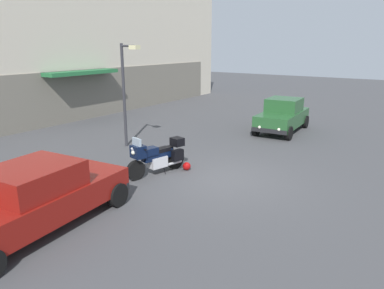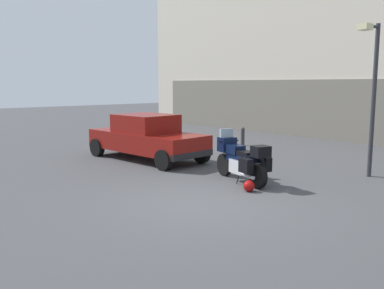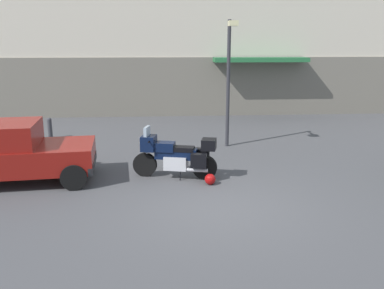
% 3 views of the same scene
% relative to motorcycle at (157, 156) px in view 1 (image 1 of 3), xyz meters
% --- Properties ---
extents(ground_plane, '(80.00, 80.00, 0.00)m').
position_rel_motorcycle_xyz_m(ground_plane, '(0.84, -2.07, -0.62)').
color(ground_plane, '#424244').
extents(motorcycle, '(2.23, 1.02, 1.36)m').
position_rel_motorcycle_xyz_m(motorcycle, '(0.00, 0.00, 0.00)').
color(motorcycle, black).
rests_on(motorcycle, ground).
extents(helmet, '(0.28, 0.28, 0.28)m').
position_rel_motorcycle_xyz_m(helmet, '(0.84, -0.60, -0.48)').
color(helmet, '#990C0C').
rests_on(helmet, ground).
extents(car_hatchback_near, '(3.95, 1.98, 1.64)m').
position_rel_motorcycle_xyz_m(car_hatchback_near, '(8.13, -1.23, 0.19)').
color(car_hatchback_near, '#235128').
rests_on(car_hatchback_near, ground).
extents(car_sedan_far, '(4.70, 2.32, 1.56)m').
position_rel_motorcycle_xyz_m(car_sedan_far, '(-4.41, -0.07, 0.16)').
color(car_sedan_far, maroon).
rests_on(car_sedan_far, ground).
extents(streetlamp_curbside, '(0.28, 0.94, 4.21)m').
position_rel_motorcycle_xyz_m(streetlamp_curbside, '(1.87, 3.11, 1.99)').
color(streetlamp_curbside, '#2D2D33').
rests_on(streetlamp_curbside, ground).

